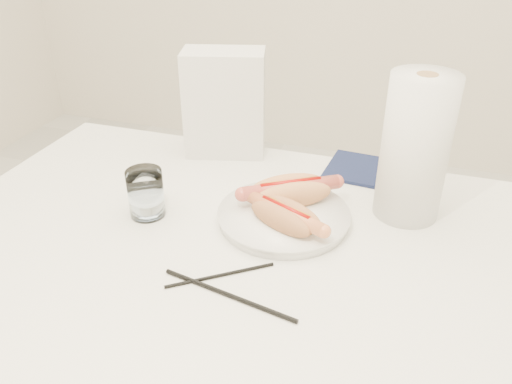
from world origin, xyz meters
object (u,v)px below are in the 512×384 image
(hotdog_right, at_px, (286,216))
(table, at_px, (239,266))
(paper_towel_roll, at_px, (415,148))
(napkin_box, at_px, (225,103))
(hotdog_left, at_px, (290,191))
(plate, at_px, (284,218))
(water_glass, at_px, (146,193))

(hotdog_right, bearing_deg, table, -124.73)
(hotdog_right, xyz_separation_m, paper_towel_roll, (0.21, 0.15, 0.10))
(table, xyz_separation_m, napkin_box, (-0.16, 0.35, 0.18))
(table, bearing_deg, hotdog_right, 30.23)
(paper_towel_roll, bearing_deg, hotdog_left, -163.11)
(hotdog_left, xyz_separation_m, napkin_box, (-0.22, 0.22, 0.08))
(table, bearing_deg, plate, 54.58)
(table, bearing_deg, hotdog_left, 64.19)
(napkin_box, xyz_separation_m, paper_towel_roll, (0.44, -0.15, 0.02))
(hotdog_right, relative_size, paper_towel_roll, 0.59)
(hotdog_right, bearing_deg, napkin_box, 152.65)
(napkin_box, distance_m, paper_towel_roll, 0.47)
(plate, relative_size, paper_towel_roll, 0.87)
(hotdog_left, height_order, water_glass, water_glass)
(hotdog_left, distance_m, paper_towel_roll, 0.25)
(table, relative_size, hotdog_right, 7.13)
(table, distance_m, hotdog_left, 0.18)
(plate, xyz_separation_m, hotdog_right, (0.01, -0.04, 0.03))
(hotdog_left, distance_m, napkin_box, 0.32)
(paper_towel_roll, bearing_deg, water_glass, -161.06)
(plate, height_order, hotdog_right, hotdog_right)
(hotdog_right, bearing_deg, water_glass, -151.97)
(hotdog_left, height_order, paper_towel_roll, paper_towel_roll)
(table, height_order, water_glass, water_glass)
(water_glass, xyz_separation_m, paper_towel_roll, (0.49, 0.17, 0.09))
(napkin_box, bearing_deg, hotdog_left, -59.80)
(napkin_box, bearing_deg, paper_towel_roll, -34.11)
(plate, bearing_deg, water_glass, -167.85)
(hotdog_right, xyz_separation_m, water_glass, (-0.28, -0.01, 0.01))
(hotdog_left, bearing_deg, table, -148.78)
(napkin_box, height_order, paper_towel_roll, paper_towel_roll)
(hotdog_left, distance_m, hotdog_right, 0.09)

